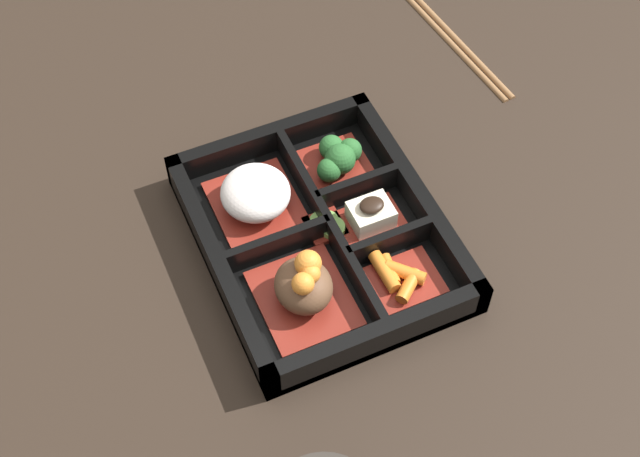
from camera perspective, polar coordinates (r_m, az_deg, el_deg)
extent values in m
plane|color=black|center=(0.85, 0.00, -0.98)|extent=(3.00, 3.00, 0.00)
cube|color=black|center=(0.85, 0.00, -0.79)|extent=(0.26, 0.22, 0.01)
cube|color=black|center=(0.86, 6.12, 1.99)|extent=(0.26, 0.01, 0.04)
cube|color=black|center=(0.82, -6.48, -2.59)|extent=(0.26, 0.01, 0.04)
cube|color=black|center=(0.78, 3.75, -7.04)|extent=(0.01, 0.22, 0.04)
cube|color=black|center=(0.91, -3.20, 5.59)|extent=(0.01, 0.22, 0.04)
cube|color=black|center=(0.84, 0.56, -0.04)|extent=(0.23, 0.01, 0.04)
cube|color=black|center=(0.83, 4.38, -1.11)|extent=(0.01, 0.08, 0.04)
cube|color=black|center=(0.86, 2.31, 2.36)|extent=(0.01, 0.08, 0.04)
cube|color=black|center=(0.83, -2.69, -1.22)|extent=(0.01, 0.10, 0.04)
cube|color=maroon|center=(0.80, -1.04, -4.54)|extent=(0.09, 0.08, 0.01)
ellipsoid|color=brown|center=(0.78, -1.06, -3.70)|extent=(0.06, 0.05, 0.04)
sphere|color=orange|center=(0.76, -0.61, -2.91)|extent=(0.02, 0.02, 0.02)
sphere|color=orange|center=(0.77, -0.77, -2.25)|extent=(0.02, 0.02, 0.02)
sphere|color=orange|center=(0.76, -1.10, -3.56)|extent=(0.02, 0.02, 0.02)
cube|color=maroon|center=(0.86, -4.07, 1.43)|extent=(0.09, 0.08, 0.01)
ellipsoid|color=silver|center=(0.85, -4.15, 2.29)|extent=(0.07, 0.07, 0.04)
cube|color=maroon|center=(0.82, 5.46, -3.36)|extent=(0.05, 0.06, 0.01)
cylinder|color=orange|center=(0.81, 5.47, -2.82)|extent=(0.04, 0.03, 0.01)
cylinder|color=orange|center=(0.81, 4.16, -2.77)|extent=(0.04, 0.01, 0.01)
cylinder|color=orange|center=(0.80, 5.70, -3.68)|extent=(0.03, 0.03, 0.01)
cylinder|color=orange|center=(0.81, 4.49, -2.65)|extent=(0.03, 0.01, 0.01)
cube|color=maroon|center=(0.85, 3.24, 0.38)|extent=(0.05, 0.06, 0.01)
cube|color=beige|center=(0.84, 3.28, 0.90)|extent=(0.03, 0.04, 0.02)
ellipsoid|color=black|center=(0.83, 3.33, 1.50)|extent=(0.02, 0.02, 0.01)
cube|color=maroon|center=(0.89, 1.07, 4.04)|extent=(0.06, 0.06, 0.01)
sphere|color=#265B28|center=(0.89, 0.73, 5.22)|extent=(0.03, 0.03, 0.03)
sphere|color=#265B28|center=(0.87, 1.30, 4.46)|extent=(0.03, 0.03, 0.03)
sphere|color=#265B28|center=(0.89, 1.91, 5.02)|extent=(0.02, 0.02, 0.02)
sphere|color=#265B28|center=(0.88, 1.01, 4.33)|extent=(0.02, 0.02, 0.02)
sphere|color=#265B28|center=(0.87, 0.59, 3.76)|extent=(0.02, 0.02, 0.02)
cube|color=maroon|center=(0.85, 0.32, 0.12)|extent=(0.04, 0.04, 0.01)
cylinder|color=#75A84C|center=(0.84, 0.45, 0.50)|extent=(0.02, 0.02, 0.01)
cylinder|color=#75A84C|center=(0.84, 0.76, 0.15)|extent=(0.02, 0.02, 0.01)
cylinder|color=#75A84C|center=(0.84, 0.02, 0.49)|extent=(0.02, 0.02, 0.01)
cylinder|color=brown|center=(1.04, 8.42, 11.75)|extent=(0.21, 0.03, 0.01)
cylinder|color=brown|center=(1.04, 8.84, 11.90)|extent=(0.21, 0.03, 0.01)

